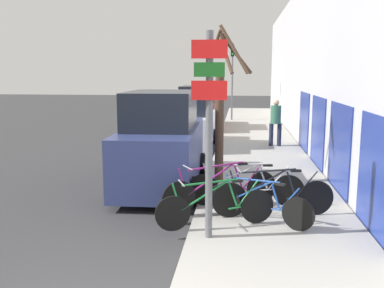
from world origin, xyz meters
The scene contains 15 objects.
ground_plane centered at (0.00, 11.20, 0.00)m, with size 80.00×80.00×0.00m, color #333335.
sidewalk_curb centered at (2.60, 14.00, 0.07)m, with size 3.20×32.00×0.15m.
building_facade centered at (4.35, 13.92, 3.22)m, with size 0.23×32.00×6.50m.
signpost centered at (1.37, 2.72, 2.05)m, with size 0.58×0.14×3.46m.
bicycle_0 centered at (1.47, 3.23, 0.53)m, with size 2.12×0.86×0.89m.
bicycle_1 centered at (2.29, 3.56, 0.51)m, with size 1.86×1.04×0.85m.
bicycle_2 centered at (2.55, 3.95, 0.56)m, with size 2.39×0.61×0.96m.
bicycle_3 centered at (1.54, 4.23, 0.57)m, with size 2.28×1.39×0.98m.
bicycle_4 centered at (2.02, 4.58, 0.55)m, with size 2.47×0.44×0.93m.
parked_car_0 centered at (-0.10, 6.42, 1.13)m, with size 2.11×4.66×2.49m.
parked_car_1 centered at (-0.15, 12.15, 0.97)m, with size 2.12×4.19×2.13m.
parked_car_2 centered at (-0.26, 17.63, 1.04)m, with size 2.11×4.70×2.28m.
pedestrian_near centered at (3.24, 12.27, 1.18)m, with size 0.47×0.40×1.79m.
street_tree centered at (1.41, 6.38, 1.95)m, with size 1.24×1.20×3.94m.
traffic_light centered at (1.38, 21.27, 3.03)m, with size 0.20×0.30×4.50m.
Camera 1 is at (1.88, -4.26, 2.95)m, focal length 40.00 mm.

